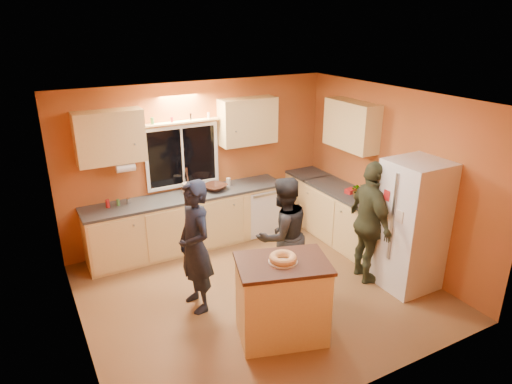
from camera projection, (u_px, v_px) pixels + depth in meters
ground at (259, 291)px, 6.23m from camera, size 4.50×4.50×0.00m
room_shell at (252, 169)px, 6.04m from camera, size 4.54×4.04×2.61m
back_counter at (210, 217)px, 7.47m from camera, size 4.23×0.62×0.90m
right_counter at (350, 220)px, 7.35m from camera, size 0.62×1.84×0.90m
refrigerator at (412, 226)px, 6.09m from camera, size 0.72×0.70×1.80m
island at (282, 299)px, 5.20m from camera, size 1.18×0.96×0.99m
bundt_pastry at (283, 258)px, 5.01m from camera, size 0.31×0.31×0.09m
person_left at (195, 247)px, 5.62m from camera, size 0.45×0.65×1.72m
person_center at (283, 235)px, 6.03m from camera, size 0.82×0.66×1.61m
person_right at (370, 223)px, 6.24m from camera, size 0.67×1.10×1.75m
mixing_bowl at (215, 187)px, 7.34m from camera, size 0.48×0.48×0.09m
utensil_crock at (187, 188)px, 7.18m from camera, size 0.14×0.14×0.17m
potted_plant at (359, 191)px, 6.95m from camera, size 0.30×0.28×0.26m
red_box at (351, 191)px, 7.21m from camera, size 0.18×0.15×0.07m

